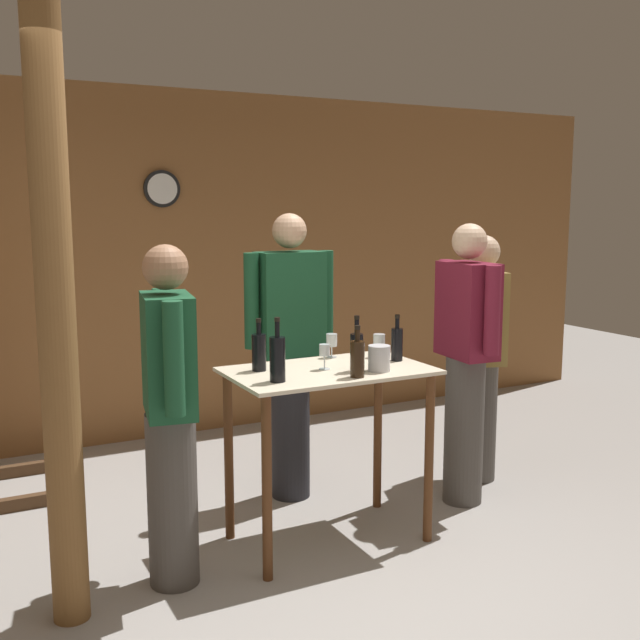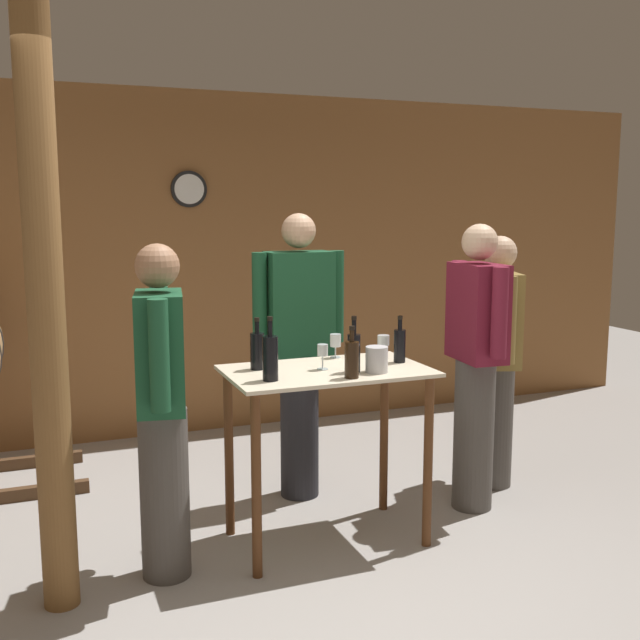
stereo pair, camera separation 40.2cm
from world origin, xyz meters
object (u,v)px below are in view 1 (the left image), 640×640
object	(u,v)px
wine_glass_near_right	(379,340)
person_visitor_with_scarf	(290,350)
person_visitor_near_door	(466,358)
wine_glass_near_left	(324,351)
wooden_post	(56,319)
wine_bottle_center	(357,358)
wine_bottle_far_right	(397,343)
person_visitor_bearded	(480,353)
wine_glass_near_center	(332,341)
wine_bottle_far_left	(277,358)
wine_bottle_left	(259,351)
wine_bottle_right	(357,350)
person_host	(170,409)
ice_bucket	(379,358)

from	to	relation	value
wine_glass_near_right	person_visitor_with_scarf	size ratio (longest dim) A/B	0.08
person_visitor_near_door	wine_glass_near_left	bearing A→B (deg)	-174.62
wooden_post	wine_bottle_center	bearing A→B (deg)	-2.12
wooden_post	wine_bottle_center	world-z (taller)	wooden_post
wine_bottle_far_right	person_visitor_bearded	xyz separation A→B (m)	(0.88, 0.35, -0.20)
wine_glass_near_center	person_visitor_bearded	distance (m)	1.19
wooden_post	wine_glass_near_left	size ratio (longest dim) A/B	19.89
wine_bottle_far_left	person_visitor_bearded	size ratio (longest dim) A/B	0.20
wine_glass_near_right	person_visitor_near_door	xyz separation A→B (m)	(0.59, -0.05, -0.15)
wine_bottle_left	wine_bottle_center	distance (m)	0.53
wine_bottle_left	person_visitor_near_door	distance (m)	1.35
wooden_post	person_visitor_with_scarf	distance (m)	1.74
wine_bottle_right	wine_bottle_far_right	world-z (taller)	wine_bottle_right
wine_bottle_right	person_host	world-z (taller)	person_host
wooden_post	wine_bottle_right	distance (m)	1.52
wooden_post	wine_glass_near_right	bearing A→B (deg)	10.45
wine_bottle_right	wine_glass_near_center	xyz separation A→B (m)	(0.05, 0.38, -0.02)
wine_glass_near_left	wine_bottle_right	bearing A→B (deg)	-41.26
wine_bottle_center	person_visitor_bearded	world-z (taller)	person_visitor_bearded
wine_bottle_far_right	wine_glass_near_left	world-z (taller)	wine_bottle_far_right
wine_glass_near_left	person_visitor_bearded	xyz separation A→B (m)	(1.35, 0.37, -0.19)
person_visitor_bearded	wine_bottle_center	bearing A→B (deg)	-154.88
wine_bottle_right	person_visitor_with_scarf	xyz separation A→B (m)	(-0.02, 0.78, -0.13)
wooden_post	wine_bottle_far_right	size ratio (longest dim) A/B	10.37
wine_glass_near_right	wine_bottle_right	bearing A→B (deg)	-138.84
wine_bottle_far_left	wine_bottle_center	world-z (taller)	wine_bottle_far_left
wine_bottle_far_right	person_visitor_bearded	bearing A→B (deg)	21.65
wine_bottle_left	ice_bucket	bearing A→B (deg)	-27.80
wine_bottle_left	wine_bottle_far_right	bearing A→B (deg)	-8.33
ice_bucket	wine_glass_near_left	bearing A→B (deg)	145.49
wine_bottle_center	wine_bottle_far_right	world-z (taller)	wine_bottle_center
wine_bottle_center	wine_glass_near_left	world-z (taller)	wine_bottle_center
wine_bottle_right	wooden_post	bearing A→B (deg)	-177.37
wine_bottle_far_left	person_visitor_near_door	bearing A→B (deg)	9.91
wine_bottle_center	person_visitor_near_door	xyz separation A→B (m)	(0.95, 0.33, -0.15)
wine_glass_near_left	person_visitor_near_door	xyz separation A→B (m)	(1.02, 0.10, -0.15)
wine_glass_near_left	person_host	xyz separation A→B (m)	(-0.86, -0.08, -0.19)
wine_bottle_far_right	person_visitor_with_scarf	world-z (taller)	person_visitor_with_scarf
ice_bucket	person_host	distance (m)	1.12
wine_glass_near_left	wine_glass_near_center	world-z (taller)	wine_glass_near_center
person_visitor_bearded	ice_bucket	bearing A→B (deg)	-154.47
wine_bottle_far_left	person_host	distance (m)	0.57
ice_bucket	person_visitor_with_scarf	size ratio (longest dim) A/B	0.08
wine_bottle_far_left	wine_glass_near_left	xyz separation A→B (m)	(0.33, 0.14, -0.02)
wine_bottle_far_right	wine_bottle_right	bearing A→B (deg)	-158.83
ice_bucket	wine_bottle_center	bearing A→B (deg)	-157.57
wine_bottle_far_left	wine_bottle_far_right	distance (m)	0.81
wine_bottle_left	person_visitor_with_scarf	xyz separation A→B (m)	(0.43, 0.53, -0.12)
wine_bottle_far_right	ice_bucket	bearing A→B (deg)	-141.64
wine_glass_near_right	person_visitor_bearded	distance (m)	0.96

